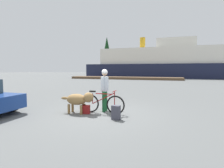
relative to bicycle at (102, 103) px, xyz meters
name	(u,v)px	position (x,y,z in m)	size (l,w,h in m)	color
ground_plane	(100,113)	(-0.08, -0.04, -0.40)	(160.00, 160.00, 0.00)	#595B5B
bicycle	(102,103)	(0.00, 0.00, 0.00)	(1.82, 0.44, 0.93)	black
person_cyclist	(105,86)	(-0.03, 0.36, 0.67)	(0.32, 0.53, 1.77)	#19592D
dog	(79,99)	(-0.89, -0.29, 0.16)	(1.43, 0.52, 0.86)	olive
backpack	(116,112)	(0.76, -0.65, -0.15)	(0.28, 0.20, 0.50)	#3F3F4C
handbag_pannier	(86,109)	(-0.60, -0.25, -0.23)	(0.32, 0.18, 0.34)	maroon
dock_pier	(124,78)	(-4.92, 23.38, -0.20)	(19.35, 2.74, 0.40)	brown
ferry_boat	(160,63)	(0.73, 31.33, 2.51)	(29.94, 7.48, 8.37)	#191E38
pine_tree_far_left	(107,52)	(-15.88, 44.92, 6.57)	(3.67, 3.67, 11.56)	#4C331E
pine_tree_center	(177,53)	(4.45, 43.59, 5.61)	(4.22, 4.22, 9.95)	#4C331E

